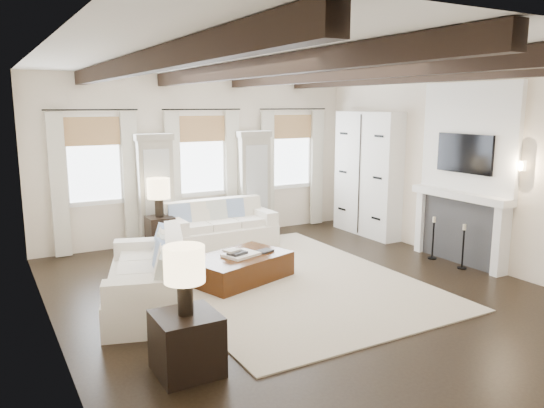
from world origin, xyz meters
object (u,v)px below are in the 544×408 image
sofa_back (219,228)px  side_table_front (187,343)px  sofa_left (152,279)px  side_table_back (160,235)px  ottoman (239,268)px

sofa_back → side_table_front: (-2.23, -4.26, -0.05)m
sofa_left → side_table_back: sofa_left is taller
sofa_back → sofa_left: sofa_left is taller
sofa_back → ottoman: 2.05m
sofa_back → ottoman: size_ratio=1.36×
ottoman → side_table_back: (-0.57, 2.06, 0.14)m
ottoman → side_table_front: bearing=-144.3°
side_table_front → side_table_back: size_ratio=0.92×
sofa_back → side_table_back: size_ratio=3.03×
sofa_left → side_table_back: (0.89, 2.44, -0.05)m
side_table_back → sofa_back: bearing=-4.6°
sofa_left → side_table_front: 1.92m
side_table_front → sofa_back: bearing=62.4°
sofa_back → sofa_left: (-2.00, -2.35, 0.03)m
sofa_left → side_table_back: 2.60m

